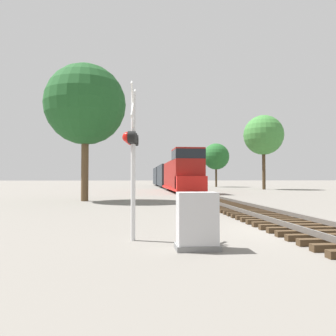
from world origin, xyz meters
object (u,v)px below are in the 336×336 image
Objects in this scene: relay_cabinet at (197,221)px; tree_far_right at (85,105)px; tree_deep_background at (216,157)px; crossing_signal_near at (132,146)px; tree_mid_background at (264,135)px; freight_train at (169,176)px.

tree_far_right is at bearing 107.26° from relay_cabinet.
tree_deep_background reaches higher than relay_cabinet.
relay_cabinet is 0.13× the size of tree_far_right.
tree_deep_background is (14.28, 48.93, 3.01)m from crossing_signal_near.
tree_far_right is 38.63m from tree_deep_background.
relay_cabinet is at bearing -113.89° from tree_mid_background.
freight_train is 4.33× the size of tree_mid_background.
tree_deep_background is at bearing 169.58° from crossing_signal_near.
freight_train is 42.95m from crossing_signal_near.
relay_cabinet is at bearing -94.85° from freight_train.
crossing_signal_near is at bearing -96.93° from freight_train.
relay_cabinet is (1.47, -1.20, -1.80)m from crossing_signal_near.
crossing_signal_near is (-5.19, -42.63, 0.47)m from freight_train.
tree_far_right is (-3.45, 14.63, 4.26)m from crossing_signal_near.
freight_train is 15.47m from tree_mid_background.
freight_train is 11.26× the size of crossing_signal_near.
crossing_signal_near is at bearing -76.73° from tree_far_right.
freight_train is at bearing 72.86° from tree_far_right.
tree_mid_background is (21.19, 20.92, 0.87)m from tree_far_right.
tree_deep_background is at bearing 34.71° from freight_train.
tree_mid_background is at bearing 159.32° from crossing_signal_near.
crossing_signal_near is 40.06m from tree_mid_background.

